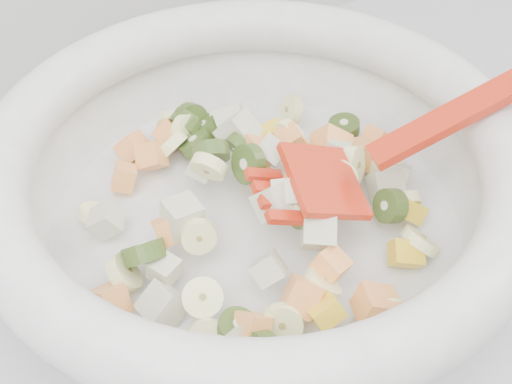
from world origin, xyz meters
TOP-DOWN VIEW (x-y plane):
  - mixing_bowl at (-0.01, 1.50)m, footprint 0.43×0.36m

SIDE VIEW (x-z plane):
  - mixing_bowl at x=-0.01m, z-range 0.88..1.03m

